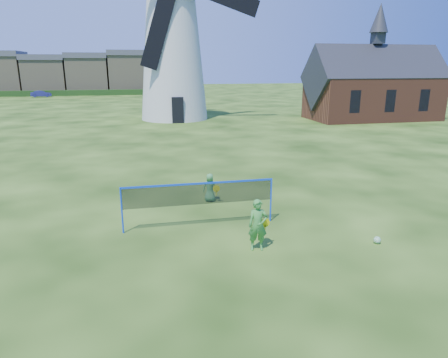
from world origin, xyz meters
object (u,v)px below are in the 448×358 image
object	(u,v)px
car_right	(41,94)
chapel	(373,88)
badminton_net	(199,195)
play_ball	(377,240)
player_boy	(210,188)
windmill	(173,47)
player_girl	(258,225)

from	to	relation	value
car_right	chapel	bearing A→B (deg)	-141.02
badminton_net	chapel	bearing A→B (deg)	48.86
chapel	car_right	bearing A→B (deg)	135.16
car_right	play_ball	bearing A→B (deg)	-166.87
player_boy	chapel	bearing A→B (deg)	-117.75
badminton_net	car_right	distance (m)	66.18
windmill	chapel	xyz separation A→B (m)	(19.47, -4.32, -3.90)
windmill	play_ball	world-z (taller)	windmill
car_right	windmill	bearing A→B (deg)	-156.41
windmill	car_right	size ratio (longest dim) A/B	6.25
player_girl	car_right	bearing A→B (deg)	115.08
chapel	badminton_net	xyz separation A→B (m)	(-21.37, -24.46, -1.96)
chapel	play_ball	world-z (taller)	chapel
badminton_net	player_boy	size ratio (longest dim) A/B	4.44
chapel	player_boy	xyz separation A→B (m)	(-20.55, -21.93, -2.53)
badminton_net	play_ball	xyz separation A→B (m)	(5.10, -2.45, -1.03)
chapel	play_ball	xyz separation A→B (m)	(-16.27, -26.91, -2.99)
badminton_net	play_ball	distance (m)	5.75
chapel	badminton_net	distance (m)	32.54
badminton_net	play_ball	bearing A→B (deg)	-25.64
badminton_net	player_girl	distance (m)	2.53
windmill	player_girl	size ratio (longest dim) A/B	13.57
player_boy	car_right	world-z (taller)	player_boy
windmill	badminton_net	size ratio (longest dim) A/B	4.13
chapel	badminton_net	world-z (taller)	chapel
player_girl	play_ball	distance (m)	3.77
player_boy	badminton_net	bearing A→B (deg)	87.45
windmill	car_right	xyz separation A→B (m)	(-19.95, 34.89, -6.45)
car_right	player_girl	bearing A→B (deg)	-169.69
play_ball	chapel	bearing A→B (deg)	58.85
badminton_net	car_right	bearing A→B (deg)	105.83
play_ball	car_right	size ratio (longest dim) A/B	0.07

